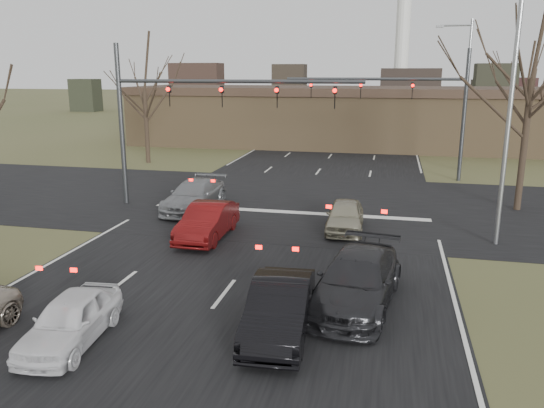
{
  "coord_description": "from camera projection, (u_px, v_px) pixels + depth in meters",
  "views": [
    {
      "loc": [
        4.76,
        -11.4,
        6.63
      ],
      "look_at": [
        0.68,
        6.68,
        2.0
      ],
      "focal_mm": 35.0,
      "sensor_mm": 36.0,
      "label": 1
    }
  ],
  "objects": [
    {
      "name": "ground",
      "position": [
        188.0,
        341.0,
        13.42
      ],
      "size": [
        360.0,
        360.0,
        0.0
      ],
      "primitive_type": "plane",
      "color": "#4B502A",
      "rests_on": "ground"
    },
    {
      "name": "car_white_sedan",
      "position": [
        71.0,
        320.0,
        13.22
      ],
      "size": [
        1.79,
        3.77,
        1.24
      ],
      "primitive_type": "imported",
      "rotation": [
        0.0,
        0.0,
        0.09
      ],
      "color": "white",
      "rests_on": "ground"
    },
    {
      "name": "mast_arm_near",
      "position": [
        182.0,
        105.0,
        25.61
      ],
      "size": [
        12.12,
        0.24,
        8.0
      ],
      "color": "#383A3D",
      "rests_on": "ground"
    },
    {
      "name": "car_grey_ahead",
      "position": [
        194.0,
        196.0,
        26.04
      ],
      "size": [
        2.18,
        5.04,
        1.44
      ],
      "primitive_type": "imported",
      "rotation": [
        0.0,
        0.0,
        -0.03
      ],
      "color": "gray",
      "rests_on": "ground"
    },
    {
      "name": "tree_right_near",
      "position": [
        539.0,
        21.0,
        24.05
      ],
      "size": [
        6.9,
        6.9,
        11.5
      ],
      "color": "black",
      "rests_on": "ground"
    },
    {
      "name": "mast_arm_far",
      "position": [
        417.0,
        99.0,
        32.64
      ],
      "size": [
        11.12,
        0.24,
        8.0
      ],
      "color": "#383A3D",
      "rests_on": "ground"
    },
    {
      "name": "car_charcoal_sedan",
      "position": [
        357.0,
        280.0,
        15.38
      ],
      "size": [
        2.8,
        5.45,
        1.51
      ],
      "primitive_type": "imported",
      "rotation": [
        0.0,
        0.0,
        -0.14
      ],
      "color": "black",
      "rests_on": "ground"
    },
    {
      "name": "road_main",
      "position": [
        356.0,
        123.0,
        70.19
      ],
      "size": [
        14.0,
        300.0,
        0.02
      ],
      "primitive_type": "cube",
      "color": "black",
      "rests_on": "ground"
    },
    {
      "name": "building",
      "position": [
        362.0,
        117.0,
        48.3
      ],
      "size": [
        42.4,
        10.4,
        5.3
      ],
      "color": "olive",
      "rests_on": "ground"
    },
    {
      "name": "car_red_ahead",
      "position": [
        207.0,
        221.0,
        21.6
      ],
      "size": [
        1.54,
        4.34,
        1.43
      ],
      "primitive_type": "imported",
      "rotation": [
        0.0,
        0.0,
        0.01
      ],
      "color": "#540C0C",
      "rests_on": "ground"
    },
    {
      "name": "road_cross",
      "position": [
        294.0,
        203.0,
        27.61
      ],
      "size": [
        200.0,
        14.0,
        0.02
      ],
      "primitive_type": "cube",
      "color": "black",
      "rests_on": "ground"
    },
    {
      "name": "car_silver_ahead",
      "position": [
        345.0,
        216.0,
        22.66
      ],
      "size": [
        1.69,
        3.9,
        1.31
      ],
      "primitive_type": "imported",
      "rotation": [
        0.0,
        0.0,
        0.04
      ],
      "color": "gray",
      "rests_on": "ground"
    },
    {
      "name": "car_black_hatch",
      "position": [
        280.0,
        308.0,
        13.69
      ],
      "size": [
        1.78,
        4.39,
        1.42
      ],
      "primitive_type": "imported",
      "rotation": [
        0.0,
        0.0,
        0.07
      ],
      "color": "black",
      "rests_on": "ground"
    },
    {
      "name": "streetlight_right_near",
      "position": [
        506.0,
        101.0,
        19.64
      ],
      "size": [
        2.34,
        0.25,
        10.0
      ],
      "color": "gray",
      "rests_on": "ground"
    },
    {
      "name": "tree_left_far",
      "position": [
        143.0,
        62.0,
        38.07
      ],
      "size": [
        5.7,
        5.7,
        9.5
      ],
      "color": "black",
      "rests_on": "ground"
    },
    {
      "name": "tree_right_far",
      "position": [
        529.0,
        68.0,
        41.65
      ],
      "size": [
        5.4,
        5.4,
        9.0
      ],
      "color": "black",
      "rests_on": "ground"
    },
    {
      "name": "streetlight_right_far",
      "position": [
        464.0,
        88.0,
        35.62
      ],
      "size": [
        2.34,
        0.25,
        10.0
      ],
      "color": "gray",
      "rests_on": "ground"
    }
  ]
}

